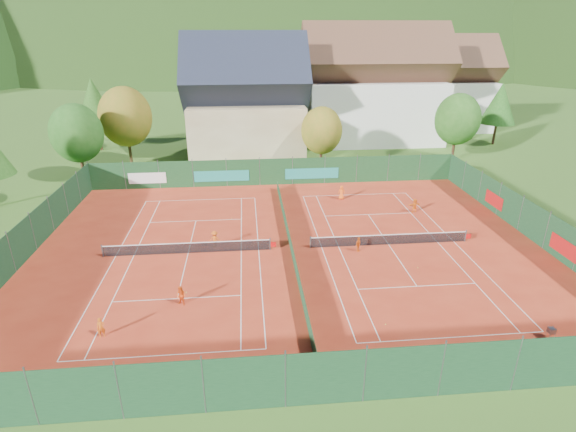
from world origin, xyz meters
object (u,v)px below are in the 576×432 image
at_px(hotel_block_a, 373,92).
at_px(chalet, 246,105).
at_px(hotel_block_b, 441,90).
at_px(player_right_far_a, 342,192).
at_px(player_left_far, 215,239).
at_px(player_right_far_b, 415,206).
at_px(ball_hopper, 551,330).
at_px(player_left_near, 101,328).
at_px(player_right_near, 358,244).
at_px(player_left_mid, 181,296).

bearing_deg(hotel_block_a, chalet, -162.47).
relative_size(hotel_block_b, player_right_far_a, 11.76).
xyz_separation_m(hotel_block_a, player_right_far_a, (-9.69, -25.28, -6.65)).
bearing_deg(player_left_far, player_right_far_b, -156.72).
bearing_deg(player_right_far_a, ball_hopper, 116.06).
height_order(chalet, player_left_near, chalet).
distance_m(chalet, hotel_block_a, 19.94).
bearing_deg(ball_hopper, player_right_far_b, 92.86).
height_order(hotel_block_b, player_left_far, hotel_block_b).
distance_m(hotel_block_b, player_left_near, 68.44).
bearing_deg(chalet, player_left_far, -95.78).
height_order(player_right_near, player_right_far_a, player_right_far_a).
bearing_deg(player_left_near, ball_hopper, -23.23).
xyz_separation_m(chalet, player_right_near, (8.24, -30.91, -6.03)).
bearing_deg(player_left_near, chalet, 60.27).
distance_m(chalet, player_left_far, 29.85).
bearing_deg(player_left_mid, chalet, 109.49).
distance_m(hotel_block_a, player_left_mid, 49.62).
xyz_separation_m(chalet, player_left_mid, (-4.61, -37.13, -5.96)).
distance_m(hotel_block_a, player_left_far, 41.94).
bearing_deg(player_right_near, player_right_far_a, 37.86).
height_order(chalet, player_left_far, chalet).
height_order(player_left_near, player_right_near, player_left_near).
bearing_deg(player_right_far_a, player_left_mid, 61.02).
bearing_deg(player_left_mid, player_left_far, 104.86).
relative_size(chalet, player_left_far, 11.53).
relative_size(chalet, player_right_far_a, 11.02).
bearing_deg(player_left_mid, hotel_block_a, 87.86).
xyz_separation_m(hotel_block_a, player_right_near, (-10.76, -36.91, -6.79)).
height_order(player_left_near, player_left_far, player_left_far).
xyz_separation_m(player_right_far_a, player_right_far_b, (6.18, -4.12, -0.06)).
bearing_deg(player_right_far_b, player_left_far, 7.48).
distance_m(hotel_block_a, player_right_far_a, 27.88).
distance_m(player_left_mid, player_right_near, 14.27).
relative_size(hotel_block_a, player_left_mid, 16.33).
xyz_separation_m(hotel_block_a, player_left_mid, (-23.61, -43.13, -6.72)).
height_order(hotel_block_b, player_left_mid, hotel_block_b).
relative_size(chalet, hotel_block_a, 0.75).
distance_m(ball_hopper, player_right_near, 14.19).
relative_size(player_left_near, player_left_far, 0.88).
distance_m(chalet, player_right_far_a, 22.21).
bearing_deg(player_right_far_b, player_left_mid, 24.60).
height_order(ball_hopper, player_right_far_b, player_right_far_b).
bearing_deg(chalet, player_right_far_b, -56.50).
bearing_deg(player_right_far_a, chalet, -55.25).
height_order(hotel_block_a, hotel_block_b, hotel_block_a).
height_order(chalet, player_left_mid, chalet).
bearing_deg(player_left_near, hotel_block_b, 34.85).
height_order(hotel_block_a, player_right_far_a, hotel_block_a).
height_order(player_left_far, player_right_near, player_left_far).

